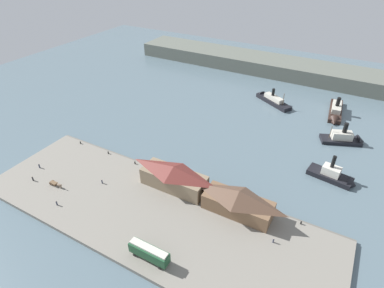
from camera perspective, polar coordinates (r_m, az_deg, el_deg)
The scene contains 21 objects.
ground_plane at distance 110.00m, azimuth -0.98°, elevation -5.44°, with size 320.00×320.00×0.00m, color slate.
quay_promenade at distance 96.28m, azimuth -7.68°, elevation -12.39°, with size 110.00×36.00×1.20m, color gray.
seawall_edge at distance 107.30m, azimuth -1.94°, elevation -6.30°, with size 110.00×0.80×1.00m, color #666159.
ferry_shed_west_terminal at distance 100.49m, azimuth -3.32°, elevation -5.97°, with size 21.85×8.23×8.27m.
ferry_shed_east_terminal at distance 93.24m, azimuth 8.43°, elevation -10.31°, with size 20.80×8.35×8.00m.
street_tram at distance 83.33m, azimuth -7.84°, elevation -18.95°, with size 10.97×2.97×4.29m.
horse_cart at distance 111.89m, azimuth -23.60°, elevation -6.67°, with size 5.52×1.43×1.87m.
pedestrian_walking_east at distance 89.80m, azimuth 14.64°, elevation -16.67°, with size 0.39×0.39×1.58m.
pedestrian_standing_center at distance 108.03m, azimuth -16.11°, elevation -6.60°, with size 0.39×0.39×1.59m.
pedestrian_near_cart at distance 122.65m, azimuth -26.12°, elevation -3.61°, with size 0.44×0.44×1.79m.
pedestrian_at_waters_edge at distance 117.58m, azimuth -27.07°, elevation -5.66°, with size 0.43×0.43×1.75m.
pedestrian_near_west_shed at distance 104.84m, azimuth -23.48°, elevation -9.87°, with size 0.42×0.42×1.68m.
mooring_post_west at distance 114.09m, azimuth -10.38°, elevation -3.39°, with size 0.44×0.44×0.90m, color black.
mooring_post_center_west at distance 130.50m, azimuth -19.70°, elevation 0.24°, with size 0.44×0.44×0.90m, color black.
mooring_post_center_east at distance 121.45m, azimuth -15.05°, elevation -1.53°, with size 0.44×0.44×0.90m, color black.
mooring_post_east at distance 96.59m, azimuth 19.28°, elevation -13.43°, with size 0.44×0.44×0.90m, color black.
ferry_moored_west at distance 162.22m, azimuth 14.14°, elevation 7.96°, with size 21.52×15.48×9.04m.
ferry_mid_harbor at distance 139.84m, azimuth 26.33°, elevation 0.86°, with size 17.79×11.61×10.62m.
ferry_near_quay at distance 116.97m, azimuth 24.69°, elevation -5.40°, with size 16.50×7.82×10.79m.
ferry_moored_east at distance 159.39m, azimuth 24.73°, elevation 5.29°, with size 7.47×25.45×9.64m.
far_headland at distance 199.52m, azimuth 15.43°, elevation 13.47°, with size 180.00×24.00×8.00m, color #60665B.
Camera 1 is at (42.99, -73.42, 69.73)m, focal length 29.22 mm.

